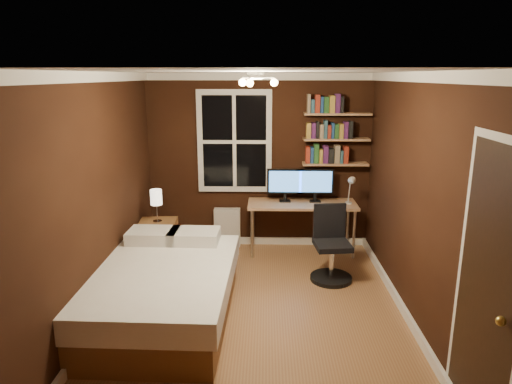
{
  "coord_description": "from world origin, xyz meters",
  "views": [
    {
      "loc": [
        0.1,
        -4.4,
        2.46
      ],
      "look_at": [
        -0.01,
        0.45,
        1.22
      ],
      "focal_mm": 32.0,
      "sensor_mm": 36.0,
      "label": 1
    }
  ],
  "objects_px": {
    "bed": "(159,291)",
    "desk_lamp": "(350,190)",
    "monitor_right": "(315,185)",
    "office_chair": "(331,252)",
    "bedside_lamp": "(157,206)",
    "monitor_left": "(285,185)",
    "nightstand": "(159,243)",
    "desk": "(302,207)",
    "radiator": "(227,227)"
  },
  "relations": [
    {
      "from": "bed",
      "to": "desk_lamp",
      "type": "bearing_deg",
      "value": 40.05
    },
    {
      "from": "monitor_right",
      "to": "office_chair",
      "type": "xyz_separation_m",
      "value": [
        0.11,
        -0.99,
        -0.61
      ]
    },
    {
      "from": "bedside_lamp",
      "to": "monitor_left",
      "type": "relative_size",
      "value": 0.85
    },
    {
      "from": "bed",
      "to": "desk_lamp",
      "type": "distance_m",
      "value": 2.97
    },
    {
      "from": "bed",
      "to": "office_chair",
      "type": "bearing_deg",
      "value": 28.83
    },
    {
      "from": "bedside_lamp",
      "to": "office_chair",
      "type": "bearing_deg",
      "value": -9.87
    },
    {
      "from": "nightstand",
      "to": "desk",
      "type": "distance_m",
      "value": 2.04
    },
    {
      "from": "desk_lamp",
      "to": "office_chair",
      "type": "bearing_deg",
      "value": -113.33
    },
    {
      "from": "nightstand",
      "to": "bedside_lamp",
      "type": "relative_size",
      "value": 1.38
    },
    {
      "from": "desk",
      "to": "office_chair",
      "type": "bearing_deg",
      "value": -72.0
    },
    {
      "from": "radiator",
      "to": "desk",
      "type": "height_order",
      "value": "desk"
    },
    {
      "from": "bed",
      "to": "nightstand",
      "type": "height_order",
      "value": "bed"
    },
    {
      "from": "radiator",
      "to": "monitor_right",
      "type": "bearing_deg",
      "value": -5.55
    },
    {
      "from": "bedside_lamp",
      "to": "monitor_left",
      "type": "bearing_deg",
      "value": 19.54
    },
    {
      "from": "bed",
      "to": "bedside_lamp",
      "type": "bearing_deg",
      "value": 104.53
    },
    {
      "from": "radiator",
      "to": "monitor_left",
      "type": "bearing_deg",
      "value": -8.32
    },
    {
      "from": "bed",
      "to": "office_chair",
      "type": "distance_m",
      "value": 2.15
    },
    {
      "from": "monitor_left",
      "to": "bed",
      "type": "bearing_deg",
      "value": -124.73
    },
    {
      "from": "desk_lamp",
      "to": "office_chair",
      "type": "height_order",
      "value": "desk_lamp"
    },
    {
      "from": "monitor_right",
      "to": "desk_lamp",
      "type": "relative_size",
      "value": 1.16
    },
    {
      "from": "bedside_lamp",
      "to": "monitor_left",
      "type": "distance_m",
      "value": 1.8
    },
    {
      "from": "monitor_left",
      "to": "radiator",
      "type": "bearing_deg",
      "value": 171.68
    },
    {
      "from": "monitor_right",
      "to": "desk_lamp",
      "type": "xyz_separation_m",
      "value": [
        0.46,
        -0.17,
        -0.02
      ]
    },
    {
      "from": "bed",
      "to": "office_chair",
      "type": "relative_size",
      "value": 2.26
    },
    {
      "from": "radiator",
      "to": "desk_lamp",
      "type": "distance_m",
      "value": 1.87
    },
    {
      "from": "desk",
      "to": "office_chair",
      "type": "distance_m",
      "value": 1.01
    },
    {
      "from": "monitor_right",
      "to": "office_chair",
      "type": "height_order",
      "value": "monitor_right"
    },
    {
      "from": "monitor_left",
      "to": "desk_lamp",
      "type": "distance_m",
      "value": 0.91
    },
    {
      "from": "nightstand",
      "to": "radiator",
      "type": "bearing_deg",
      "value": 35.57
    },
    {
      "from": "nightstand",
      "to": "radiator",
      "type": "relative_size",
      "value": 1.05
    },
    {
      "from": "bedside_lamp",
      "to": "desk",
      "type": "bearing_deg",
      "value": 15.19
    },
    {
      "from": "nightstand",
      "to": "desk",
      "type": "height_order",
      "value": "desk"
    },
    {
      "from": "desk_lamp",
      "to": "office_chair",
      "type": "xyz_separation_m",
      "value": [
        -0.35,
        -0.82,
        -0.6
      ]
    },
    {
      "from": "monitor_left",
      "to": "bedside_lamp",
      "type": "bearing_deg",
      "value": -160.46
    },
    {
      "from": "nightstand",
      "to": "monitor_right",
      "type": "relative_size",
      "value": 1.17
    },
    {
      "from": "monitor_left",
      "to": "office_chair",
      "type": "xyz_separation_m",
      "value": [
        0.54,
        -0.99,
        -0.61
      ]
    },
    {
      "from": "nightstand",
      "to": "office_chair",
      "type": "distance_m",
      "value": 2.26
    },
    {
      "from": "bed",
      "to": "bedside_lamp",
      "type": "height_order",
      "value": "bedside_lamp"
    },
    {
      "from": "bedside_lamp",
      "to": "bed",
      "type": "bearing_deg",
      "value": -76.89
    },
    {
      "from": "desk_lamp",
      "to": "office_chair",
      "type": "distance_m",
      "value": 1.07
    },
    {
      "from": "monitor_right",
      "to": "office_chair",
      "type": "relative_size",
      "value": 0.55
    },
    {
      "from": "desk_lamp",
      "to": "radiator",
      "type": "bearing_deg",
      "value": 170.32
    },
    {
      "from": "bed",
      "to": "bedside_lamp",
      "type": "distance_m",
      "value": 1.51
    },
    {
      "from": "nightstand",
      "to": "office_chair",
      "type": "xyz_separation_m",
      "value": [
        2.23,
        -0.39,
        0.05
      ]
    },
    {
      "from": "desk",
      "to": "office_chair",
      "type": "xyz_separation_m",
      "value": [
        0.3,
        -0.91,
        -0.32
      ]
    },
    {
      "from": "bed",
      "to": "desk",
      "type": "xyz_separation_m",
      "value": [
        1.61,
        1.9,
        0.36
      ]
    },
    {
      "from": "bedside_lamp",
      "to": "radiator",
      "type": "distance_m",
      "value": 1.24
    },
    {
      "from": "bed",
      "to": "monitor_left",
      "type": "relative_size",
      "value": 4.11
    },
    {
      "from": "radiator",
      "to": "monitor_left",
      "type": "distance_m",
      "value": 1.08
    },
    {
      "from": "radiator",
      "to": "monitor_right",
      "type": "height_order",
      "value": "monitor_right"
    }
  ]
}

